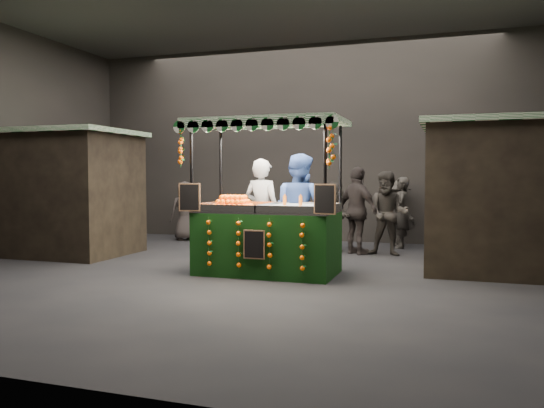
% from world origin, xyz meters
% --- Properties ---
extents(ground, '(12.00, 12.00, 0.00)m').
position_xyz_m(ground, '(0.00, 0.00, 0.00)').
color(ground, black).
rests_on(ground, ground).
extents(market_hall, '(12.10, 10.10, 5.05)m').
position_xyz_m(market_hall, '(0.00, 0.00, 3.38)').
color(market_hall, black).
rests_on(market_hall, ground).
extents(neighbour_stall_left, '(3.00, 2.20, 2.60)m').
position_xyz_m(neighbour_stall_left, '(-4.40, 1.00, 1.31)').
color(neighbour_stall_left, black).
rests_on(neighbour_stall_left, ground).
extents(neighbour_stall_right, '(3.00, 2.20, 2.60)m').
position_xyz_m(neighbour_stall_right, '(4.40, 1.50, 1.31)').
color(neighbour_stall_right, black).
rests_on(neighbour_stall_right, ground).
extents(juice_stall, '(2.67, 1.57, 2.59)m').
position_xyz_m(juice_stall, '(0.48, 0.10, 0.80)').
color(juice_stall, black).
rests_on(juice_stall, ground).
extents(vendor_grey, '(0.79, 0.59, 1.97)m').
position_xyz_m(vendor_grey, '(0.08, 0.96, 0.98)').
color(vendor_grey, gray).
rests_on(vendor_grey, ground).
extents(vendor_blue, '(1.21, 1.08, 2.05)m').
position_xyz_m(vendor_blue, '(0.78, 1.01, 1.02)').
color(vendor_blue, navy).
rests_on(vendor_blue, ground).
extents(shopper_0, '(0.61, 0.40, 1.66)m').
position_xyz_m(shopper_0, '(-3.50, 2.28, 0.83)').
color(shopper_0, black).
rests_on(shopper_0, ground).
extents(shopper_1, '(0.89, 0.72, 1.75)m').
position_xyz_m(shopper_1, '(2.17, 2.87, 0.88)').
color(shopper_1, '#292521').
rests_on(shopper_1, ground).
extents(shopper_2, '(1.13, 1.02, 1.85)m').
position_xyz_m(shopper_2, '(1.55, 2.86, 0.92)').
color(shopper_2, black).
rests_on(shopper_2, ground).
extents(shopper_3, '(1.08, 1.13, 1.54)m').
position_xyz_m(shopper_3, '(2.22, 4.60, 0.77)').
color(shopper_3, '#2B2723').
rests_on(shopper_3, ground).
extents(shopper_4, '(0.87, 0.86, 1.52)m').
position_xyz_m(shopper_4, '(-3.07, 3.96, 0.76)').
color(shopper_4, '#2B2523').
rests_on(shopper_4, ground).
extents(shopper_5, '(0.92, 1.48, 1.52)m').
position_xyz_m(shopper_5, '(0.98, 3.20, 0.76)').
color(shopper_5, '#2D2925').
rests_on(shopper_5, ground).
extents(shopper_6, '(0.45, 0.63, 1.63)m').
position_xyz_m(shopper_6, '(2.33, 4.12, 0.81)').
color(shopper_6, '#292622').
rests_on(shopper_6, ground).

